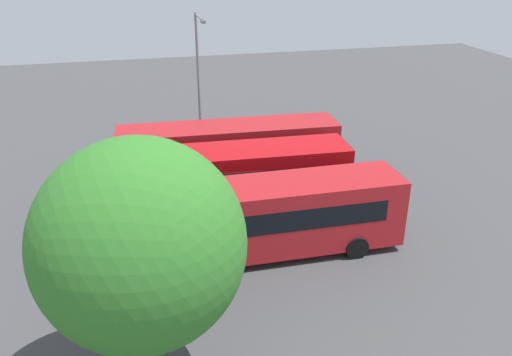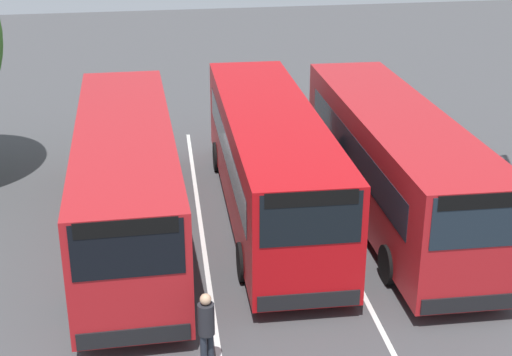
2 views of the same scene
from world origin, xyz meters
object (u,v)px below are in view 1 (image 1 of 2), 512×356
bus_far_left (263,217)px  street_lamp (199,76)px  depot_tree (140,247)px  bus_center_left (228,178)px  bus_center_right (230,151)px  pedestrian (388,201)px

bus_far_left → street_lamp: 11.85m
depot_tree → street_lamp: bearing=77.1°
bus_center_left → bus_center_right: 3.39m
bus_far_left → bus_center_left: same height
bus_center_left → street_lamp: bearing=93.6°
bus_center_right → pedestrian: bearing=-41.6°
bus_far_left → pedestrian: bus_far_left is taller
pedestrian → street_lamp: street_lamp is taller
bus_center_right → street_lamp: size_ratio=1.41×
bus_far_left → depot_tree: depot_tree is taller
bus_center_right → street_lamp: street_lamp is taller
pedestrian → depot_tree: 13.45m
bus_far_left → bus_center_left: 3.95m
bus_center_left → pedestrian: bearing=-18.1°
bus_far_left → street_lamp: bearing=94.3°
bus_center_left → pedestrian: bus_center_left is taller
bus_center_left → street_lamp: size_ratio=1.41×
bus_center_left → bus_center_right: (0.73, 3.31, 0.00)m
bus_center_right → depot_tree: 14.15m
bus_center_right → pedestrian: bus_center_right is taller
pedestrian → street_lamp: size_ratio=0.21×
bus_far_left → street_lamp: street_lamp is taller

